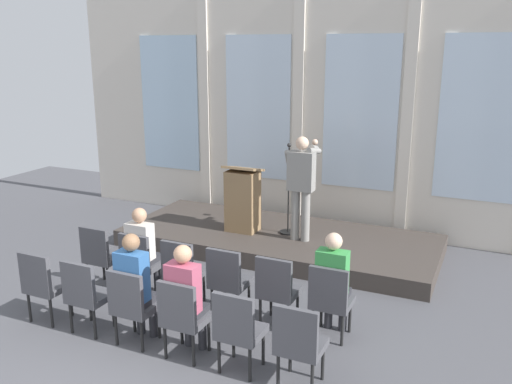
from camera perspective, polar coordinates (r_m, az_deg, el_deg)
rear_partition at (r=10.16m, az=5.69°, el=8.45°), size 9.89×0.14×4.42m
stage_platform at (r=9.40m, az=2.38°, el=-5.06°), size 5.31×2.16×0.28m
speaker at (r=8.77m, az=4.76°, el=1.18°), size 0.52×0.69×1.71m
mic_stand at (r=9.23m, az=3.38°, el=-2.33°), size 0.28×0.28×1.56m
lectern at (r=9.30m, az=-1.40°, el=-0.79°), size 0.60×0.48×1.16m
chair_r0_c0 at (r=8.04m, az=-15.95°, el=-6.18°), size 0.46×0.44×0.94m
chair_r0_c1 at (r=7.64m, az=-12.06°, el=-7.05°), size 0.46×0.44×0.94m
audience_r0_c1 at (r=7.64m, az=-11.76°, el=-5.63°), size 0.36×0.39×1.27m
chair_r0_c2 at (r=7.29m, az=-7.74°, el=-7.97°), size 0.46×0.44×0.94m
chair_r0_c3 at (r=6.97m, az=-2.98°, el=-8.93°), size 0.46×0.44×0.94m
chair_r0_c4 at (r=6.72m, az=2.20°, el=-9.91°), size 0.46×0.44×0.94m
chair_r0_c5 at (r=6.52m, az=7.79°, el=-10.86°), size 0.46×0.44×0.94m
audience_r0_c5 at (r=6.51m, az=8.06°, el=-9.03°), size 0.36×0.39×1.31m
chair_r1_c0 at (r=7.33m, az=-21.37°, el=-8.77°), size 0.46×0.44×0.94m
chair_r1_c1 at (r=6.89m, az=-17.37°, el=-9.95°), size 0.46×0.44×0.94m
chair_r1_c2 at (r=6.49m, az=-12.83°, el=-11.22°), size 0.46×0.44×0.94m
audience_r1_c2 at (r=6.46m, az=-12.51°, el=-9.25°), size 0.36×0.39×1.35m
chair_r1_c3 at (r=6.14m, az=-7.68°, el=-12.56°), size 0.46×0.44×0.94m
audience_r1_c3 at (r=6.12m, az=-7.34°, el=-10.60°), size 0.36×0.39×1.32m
chair_r1_c4 at (r=5.85m, az=-1.90°, el=-13.94°), size 0.46×0.44×0.94m
chair_r1_c5 at (r=5.62m, az=4.50°, el=-15.28°), size 0.46×0.44×0.94m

